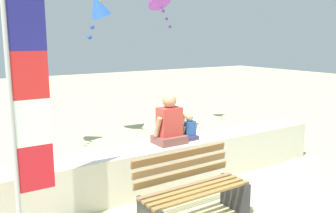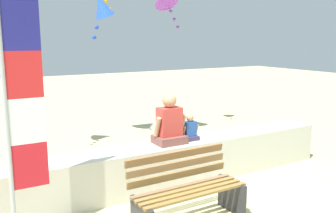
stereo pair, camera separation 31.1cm
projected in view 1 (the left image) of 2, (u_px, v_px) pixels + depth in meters
seawall_ledge at (156, 167)px, 5.82m from camera, size 6.54×0.59×0.69m
park_bench at (192, 191)px, 4.73m from camera, size 1.49×0.63×0.88m
person_adult at (169, 124)px, 5.83m from camera, size 0.53×0.39×0.81m
person_child at (189, 130)px, 6.07m from camera, size 0.28×0.21×0.43m
flag_banner at (24, 86)px, 3.89m from camera, size 0.43×0.05×3.23m
kite_blue at (98, 6)px, 6.44m from camera, size 0.53×0.55×0.82m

